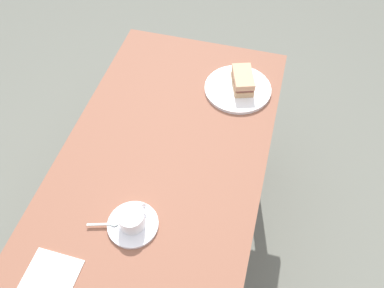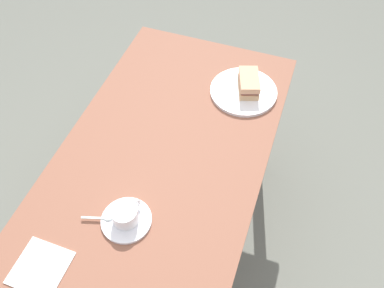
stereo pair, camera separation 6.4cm
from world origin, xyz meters
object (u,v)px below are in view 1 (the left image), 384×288
sandwich_plate (238,89)px  coffee_cup (132,219)px  dining_table (163,175)px  coffee_saucer (133,224)px  sandwich_front (243,80)px  napkin (50,278)px  spoon (108,224)px

sandwich_plate → coffee_cup: (0.66, -0.20, 0.03)m
dining_table → coffee_saucer: 0.28m
sandwich_front → napkin: 0.98m
sandwich_front → spoon: bearing=-22.3°
sandwich_front → coffee_cup: bearing=-17.5°
sandwich_front → dining_table: bearing=-26.1°
sandwich_plate → spoon: (0.69, -0.27, 0.01)m
dining_table → spoon: spoon is taller
sandwich_plate → coffee_saucer: sandwich_plate is taller
coffee_saucer → coffee_cup: coffee_cup is taller
spoon → napkin: spoon is taller
dining_table → coffee_saucer: (0.26, -0.01, 0.10)m
dining_table → sandwich_front: (-0.42, 0.21, 0.14)m
coffee_cup → spoon: (0.02, -0.07, -0.03)m
spoon → coffee_saucer: bearing=106.8°
coffee_cup → napkin: (0.22, -0.17, -0.04)m
sandwich_plate → napkin: 0.96m
dining_table → coffee_cup: coffee_cup is taller
dining_table → sandwich_plate: 0.46m
sandwich_front → coffee_saucer: 0.71m
napkin → coffee_saucer: bearing=141.8°
sandwich_plate → napkin: (0.88, -0.37, -0.01)m
coffee_cup → spoon: coffee_cup is taller
coffee_saucer → dining_table: bearing=178.0°
dining_table → napkin: bearing=-20.8°
dining_table → napkin: (0.48, -0.18, 0.10)m
sandwich_plate → sandwich_front: size_ratio=1.77×
dining_table → spoon: (0.28, -0.08, 0.11)m
sandwich_front → coffee_cup: size_ratio=1.44×
spoon → napkin: (0.20, -0.10, -0.01)m
coffee_cup → napkin: 0.28m
sandwich_front → sandwich_plate: bearing=-44.8°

